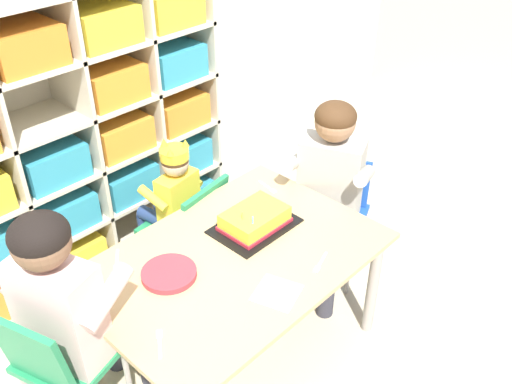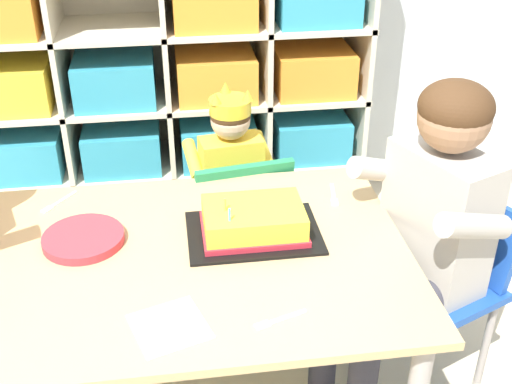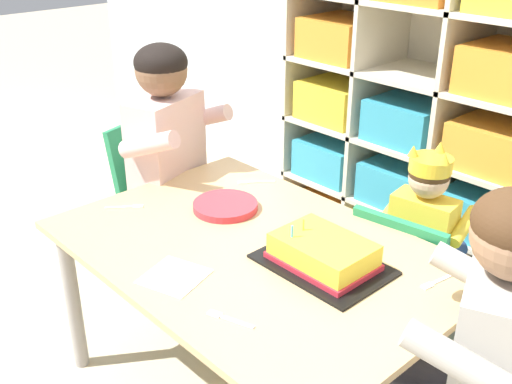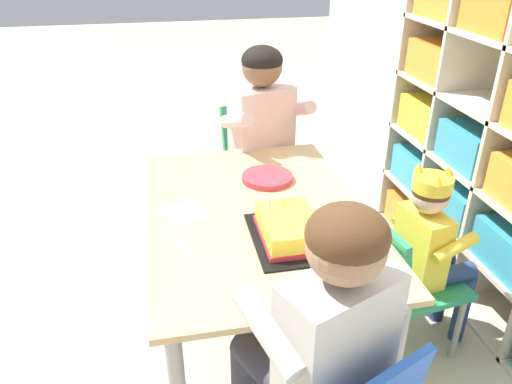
# 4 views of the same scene
# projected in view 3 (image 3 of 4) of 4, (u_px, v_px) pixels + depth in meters

# --- Properties ---
(storage_cubby_shelf) EXTENTS (1.58, 0.38, 1.44)m
(storage_cubby_shelf) POSITION_uv_depth(u_px,v_px,m) (456.00, 125.00, 2.44)
(storage_cubby_shelf) COLOR beige
(storage_cubby_shelf) RESTS_ON ground
(activity_table) EXTENTS (1.20, 0.82, 0.58)m
(activity_table) POSITION_uv_depth(u_px,v_px,m) (255.00, 268.00, 1.85)
(activity_table) COLOR tan
(activity_table) RESTS_ON ground
(classroom_chair_blue) EXTENTS (0.39, 0.40, 0.61)m
(classroom_chair_blue) POSITION_uv_depth(u_px,v_px,m) (408.00, 274.00, 2.10)
(classroom_chair_blue) COLOR #238451
(classroom_chair_blue) RESTS_ON ground
(child_with_crown) EXTENTS (0.32, 0.32, 0.80)m
(child_with_crown) POSITION_uv_depth(u_px,v_px,m) (427.00, 227.00, 2.12)
(child_with_crown) COLOR yellow
(child_with_crown) RESTS_ON ground
(classroom_chair_adult_side) EXTENTS (0.41, 0.40, 0.74)m
(classroom_chair_adult_side) POSITION_uv_depth(u_px,v_px,m) (159.00, 194.00, 2.44)
(classroom_chair_adult_side) COLOR #238451
(classroom_chair_adult_side) RESTS_ON ground
(adult_helper_seated) EXTENTS (0.48, 0.46, 1.05)m
(adult_helper_seated) POSITION_uv_depth(u_px,v_px,m) (180.00, 152.00, 2.30)
(adult_helper_seated) COLOR beige
(adult_helper_seated) RESTS_ON ground
(guest_at_table_side) EXTENTS (0.49, 0.47, 0.99)m
(guest_at_table_side) POSITION_uv_depth(u_px,v_px,m) (467.00, 342.00, 1.39)
(guest_at_table_side) COLOR #B2ADA3
(guest_at_table_side) RESTS_ON ground
(birthday_cake_on_tray) EXTENTS (0.36, 0.25, 0.12)m
(birthday_cake_on_tray) POSITION_uv_depth(u_px,v_px,m) (323.00, 255.00, 1.71)
(birthday_cake_on_tray) COLOR black
(birthday_cake_on_tray) RESTS_ON activity_table
(paper_plate_stack) EXTENTS (0.22, 0.22, 0.02)m
(paper_plate_stack) POSITION_uv_depth(u_px,v_px,m) (225.00, 206.00, 2.04)
(paper_plate_stack) COLOR #DB333D
(paper_plate_stack) RESTS_ON activity_table
(paper_napkin_square) EXTENTS (0.20, 0.20, 0.00)m
(paper_napkin_square) POSITION_uv_depth(u_px,v_px,m) (174.00, 276.00, 1.68)
(paper_napkin_square) COLOR white
(paper_napkin_square) RESTS_ON activity_table
(fork_scattered_mid_table) EXTENTS (0.03, 0.13, 0.00)m
(fork_scattered_mid_table) POSITION_uv_depth(u_px,v_px,m) (437.00, 282.00, 1.65)
(fork_scattered_mid_table) COLOR white
(fork_scattered_mid_table) RESTS_ON activity_table
(fork_beside_plate_stack) EXTENTS (0.10, 0.12, 0.00)m
(fork_beside_plate_stack) POSITION_uv_depth(u_px,v_px,m) (254.00, 182.00, 2.24)
(fork_beside_plate_stack) COLOR white
(fork_beside_plate_stack) RESTS_ON activity_table
(fork_near_child_seat) EXTENTS (0.13, 0.06, 0.00)m
(fork_near_child_seat) POSITION_uv_depth(u_px,v_px,m) (228.00, 318.00, 1.51)
(fork_near_child_seat) COLOR white
(fork_near_child_seat) RESTS_ON activity_table
(fork_at_table_front_edge) EXTENTS (0.09, 0.11, 0.00)m
(fork_at_table_front_edge) POSITION_uv_depth(u_px,v_px,m) (127.00, 207.00, 2.06)
(fork_at_table_front_edge) COLOR white
(fork_at_table_front_edge) RESTS_ON activity_table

